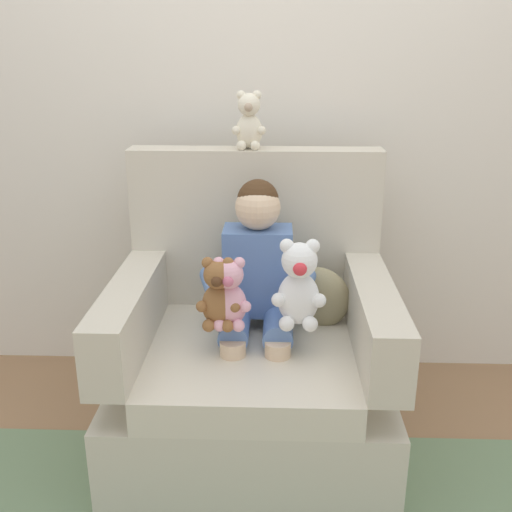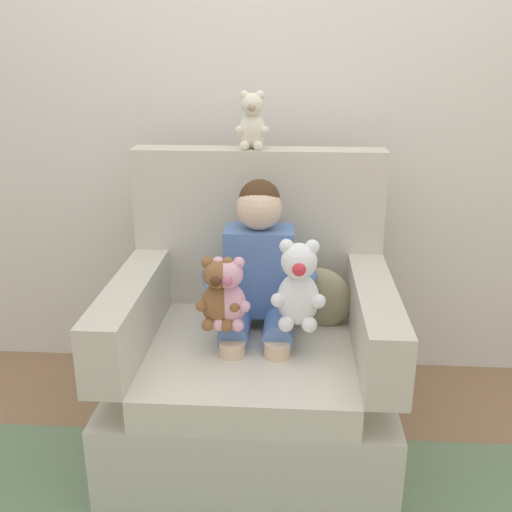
% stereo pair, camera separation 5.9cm
% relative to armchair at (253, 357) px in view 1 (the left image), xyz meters
% --- Properties ---
extents(ground_plane, '(8.00, 8.00, 0.00)m').
position_rel_armchair_xyz_m(ground_plane, '(0.00, -0.05, -0.35)').
color(ground_plane, '#936D4C').
extents(back_wall, '(6.00, 0.10, 2.60)m').
position_rel_armchair_xyz_m(back_wall, '(0.00, 0.65, 0.95)').
color(back_wall, silver).
rests_on(back_wall, ground).
extents(armchair, '(1.02, 0.90, 1.11)m').
position_rel_armchair_xyz_m(armchair, '(0.00, 0.00, 0.00)').
color(armchair, beige).
rests_on(armchair, ground).
extents(seated_child, '(0.45, 0.39, 0.82)m').
position_rel_armchair_xyz_m(seated_child, '(0.02, 0.02, 0.32)').
color(seated_child, '#597AB7').
rests_on(seated_child, armchair).
extents(plush_brown, '(0.15, 0.13, 0.26)m').
position_rel_armchair_xyz_m(plush_brown, '(-0.11, -0.17, 0.33)').
color(plush_brown, brown).
rests_on(plush_brown, armchair).
extents(plush_white, '(0.19, 0.15, 0.32)m').
position_rel_armchair_xyz_m(plush_white, '(0.17, -0.15, 0.36)').
color(plush_white, white).
rests_on(plush_white, armchair).
extents(plush_pink, '(0.15, 0.12, 0.26)m').
position_rel_armchair_xyz_m(plush_pink, '(-0.07, -0.17, 0.33)').
color(plush_pink, '#EAA8BC').
rests_on(plush_pink, armchair).
extents(plush_cream_on_backrest, '(0.13, 0.11, 0.23)m').
position_rel_armchair_xyz_m(plush_cream_on_backrest, '(-0.03, 0.32, 0.86)').
color(plush_cream_on_backrest, silver).
rests_on(plush_cream_on_backrest, armchair).
extents(throw_pillow, '(0.28, 0.17, 0.26)m').
position_rel_armchair_xyz_m(throw_pillow, '(0.25, 0.11, 0.20)').
color(throw_pillow, '#998C66').
rests_on(throw_pillow, armchair).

